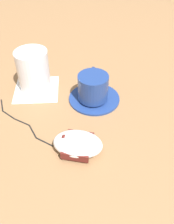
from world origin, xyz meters
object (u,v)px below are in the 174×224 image
at_px(drinking_glass, 33,71).
at_px(coffee_cup, 93,86).
at_px(computer_mouse, 78,144).
at_px(saucer, 94,98).

bearing_deg(drinking_glass, coffee_cup, 46.97).
relative_size(coffee_cup, drinking_glass, 0.92).
relative_size(computer_mouse, drinking_glass, 1.12).
bearing_deg(coffee_cup, saucer, 98.58).
distance_m(saucer, computer_mouse, 0.16).
height_order(coffee_cup, drinking_glass, drinking_glass).
relative_size(saucer, drinking_glass, 1.19).
distance_m(saucer, coffee_cup, 0.04).
height_order(saucer, computer_mouse, computer_mouse).
relative_size(coffee_cup, computer_mouse, 0.82).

